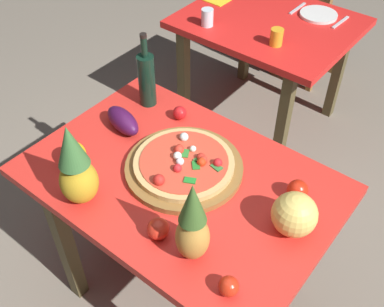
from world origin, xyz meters
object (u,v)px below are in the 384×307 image
(tomato_near_board, at_px, (229,286))
(knife_utensil, at_px, (340,22))
(dining_chair, at_px, (308,19))
(fork_utensil, at_px, (297,8))
(pineapple_left, at_px, (76,169))
(pineapple_right, at_px, (193,226))
(background_table, at_px, (267,37))
(napkin_folded, at_px, (217,0))
(bell_pepper, at_px, (74,155))
(tomato_by_bottle, at_px, (158,229))
(dinner_plate, at_px, (319,15))
(drinking_glass_juice, at_px, (277,37))
(drinking_glass_water, at_px, (207,17))
(wine_bottle, at_px, (147,79))
(eggplant, at_px, (123,121))
(pizza, at_px, (184,162))
(pizza_board, at_px, (184,167))
(display_table, at_px, (180,194))
(tomato_at_corner, at_px, (180,113))
(melon, at_px, (294,214))
(tomato_beside_pepper, at_px, (297,190))

(tomato_near_board, bearing_deg, knife_utensil, 104.76)
(dining_chair, xyz_separation_m, fork_utensil, (0.10, -0.41, 0.26))
(pineapple_left, height_order, pineapple_right, pineapple_left)
(background_table, bearing_deg, napkin_folded, 178.01)
(bell_pepper, bearing_deg, tomato_by_bottle, -6.73)
(dinner_plate, height_order, fork_utensil, dinner_plate)
(bell_pepper, distance_m, drinking_glass_juice, 1.29)
(tomato_near_board, bearing_deg, pineapple_left, -178.22)
(drinking_glass_water, bearing_deg, tomato_by_bottle, -59.42)
(pineapple_right, relative_size, drinking_glass_water, 3.42)
(wine_bottle, xyz_separation_m, knife_utensil, (0.36, 1.25, -0.13))
(eggplant, height_order, fork_utensil, eggplant)
(pineapple_left, bearing_deg, dinner_plate, 89.32)
(pizza, height_order, eggplant, eggplant)
(pizza, bearing_deg, dining_chair, 102.42)
(background_table, bearing_deg, pizza_board, -73.17)
(pizza, xyz_separation_m, drinking_glass_juice, (-0.21, 1.04, 0.01))
(background_table, height_order, tomato_by_bottle, tomato_by_bottle)
(drinking_glass_water, bearing_deg, pineapple_left, -72.17)
(display_table, relative_size, tomato_at_corner, 19.43)
(tomato_at_corner, bearing_deg, napkin_folded, 118.13)
(melon, height_order, drinking_glass_juice, melon)
(pineapple_left, height_order, tomato_at_corner, pineapple_left)
(melon, height_order, tomato_at_corner, melon)
(dining_chair, distance_m, wine_bottle, 1.70)
(pizza_board, relative_size, knife_utensil, 2.56)
(pineapple_right, xyz_separation_m, tomato_by_bottle, (-0.14, -0.01, -0.11))
(dining_chair, height_order, fork_utensil, dining_chair)
(wine_bottle, height_order, dinner_plate, wine_bottle)
(dining_chair, bearing_deg, pizza_board, 107.64)
(pizza_board, bearing_deg, fork_utensil, 102.11)
(background_table, xyz_separation_m, fork_utensil, (0.06, 0.22, 0.11))
(dinner_plate, bearing_deg, display_table, -82.88)
(background_table, xyz_separation_m, dinner_plate, (0.20, 0.22, 0.12))
(pizza_board, xyz_separation_m, tomato_at_corner, (-0.21, 0.23, 0.02))
(pineapple_right, distance_m, bell_pepper, 0.63)
(pizza_board, relative_size, pineapple_right, 1.37)
(dining_chair, relative_size, pineapple_right, 2.53)
(pizza, height_order, tomato_at_corner, pizza)
(pizza_board, distance_m, drinking_glass_water, 1.16)
(tomato_near_board, distance_m, tomato_at_corner, 0.86)
(background_table, height_order, tomato_beside_pepper, tomato_beside_pepper)
(knife_utensil, bearing_deg, tomato_near_board, -71.98)
(dinner_plate, bearing_deg, eggplant, -97.10)
(pizza, distance_m, tomato_at_corner, 0.32)
(pizza, xyz_separation_m, eggplant, (-0.36, 0.03, 0.00))
(wine_bottle, bearing_deg, napkin_folded, 109.60)
(melon, distance_m, napkin_folded, 1.77)
(display_table, distance_m, dining_chair, 1.98)
(pizza, bearing_deg, tomato_at_corner, 132.64)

